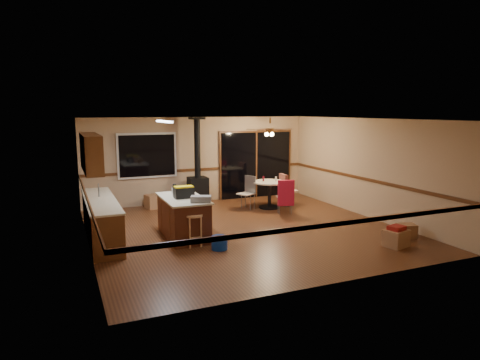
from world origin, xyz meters
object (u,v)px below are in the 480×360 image
box_corner_b (407,231)px  bar_stool (194,230)px  toolbox_grey (201,199)px  blue_bucket (219,243)px  chair_left (248,189)px  kitchen_island (183,217)px  wood_stove (198,181)px  toolbox_black (184,193)px  box_corner_a (396,238)px  chair_right (284,186)px  dining_table (269,190)px  chair_near (286,193)px  box_under_window (155,201)px

box_corner_b → bar_stool: bearing=164.6°
toolbox_grey → blue_bucket: size_ratio=1.28×
toolbox_grey → chair_left: (2.25, 2.58, -0.38)m
kitchen_island → blue_bucket: (0.44, -1.13, -0.32)m
toolbox_grey → blue_bucket: toolbox_grey is taller
wood_stove → toolbox_black: size_ratio=5.96×
chair_left → toolbox_black: bearing=-140.4°
box_corner_a → bar_stool: bearing=156.7°
bar_stool → chair_right: size_ratio=0.97×
bar_stool → dining_table: 3.98m
chair_left → box_corner_b: bearing=-62.0°
dining_table → chair_right: size_ratio=1.39×
wood_stove → chair_near: 2.79m
bar_stool → dining_table: bearing=39.9°
wood_stove → box_corner_b: wood_stove is taller
bar_stool → chair_near: size_ratio=0.97×
wood_stove → chair_left: (1.17, -1.08, -0.14)m
toolbox_black → chair_right: (3.58, 1.95, -0.42)m
bar_stool → toolbox_grey: bearing=29.7°
toolbox_black → blue_bucket: (0.43, -1.06, -0.88)m
dining_table → chair_right: chair_right is taller
bar_stool → chair_right: bearing=36.2°
toolbox_grey → box_under_window: size_ratio=0.85×
bar_stool → dining_table: (3.05, 2.55, 0.19)m
toolbox_black → bar_stool: (0.01, -0.66, -0.68)m
kitchen_island → wood_stove: bearing=66.9°
chair_right → blue_bucket: bearing=-136.3°
blue_bucket → chair_left: (2.03, 3.09, 0.45)m
toolbox_grey → chair_left: bearing=48.9°
bar_stool → box_under_window: bar_stool is taller
wood_stove → box_corner_a: (2.59, -5.44, -0.55)m
wood_stove → blue_bucket: 4.30m
blue_bucket → box_corner_b: box_corner_b is taller
box_corner_a → chair_left: bearing=108.0°
blue_bucket → box_corner_b: size_ratio=0.88×
wood_stove → box_under_window: (-1.30, 0.05, -0.53)m
kitchen_island → blue_bucket: 1.25m
kitchen_island → wood_stove: size_ratio=0.67×
dining_table → chair_near: bearing=-86.8°
chair_left → wood_stove: bearing=137.1°
chair_right → kitchen_island: bearing=-152.3°
bar_stool → box_corner_a: (3.86, -1.66, -0.16)m
toolbox_black → dining_table: size_ratio=0.43×
blue_bucket → chair_near: bearing=37.7°
wood_stove → chair_near: (1.82, -2.10, -0.13)m
box_under_window → box_corner_a: box_under_window is taller
toolbox_grey → toolbox_black: size_ratio=0.99×
bar_stool → box_under_window: size_ratio=1.38×
bar_stool → box_corner_a: size_ratio=1.46×
kitchen_island → chair_left: size_ratio=3.13×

